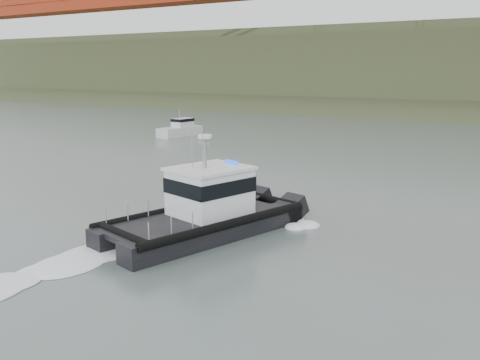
# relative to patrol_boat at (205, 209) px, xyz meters

# --- Properties ---
(ground) EXTENTS (400.00, 400.00, 0.00)m
(ground) POSITION_rel_patrol_boat_xyz_m (0.87, -7.22, -1.29)
(ground) COLOR #475550
(ground) RESTS_ON ground
(patrol_boat) EXTENTS (6.43, 11.27, 5.16)m
(patrol_boat) POSITION_rel_patrol_boat_xyz_m (0.00, 0.00, 0.00)
(patrol_boat) COLOR black
(patrol_boat) RESTS_ON ground
(motorboat) EXTENTS (2.66, 6.33, 3.38)m
(motorboat) POSITION_rel_patrol_boat_xyz_m (-25.80, 30.98, -0.45)
(motorboat) COLOR silver
(motorboat) RESTS_ON ground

